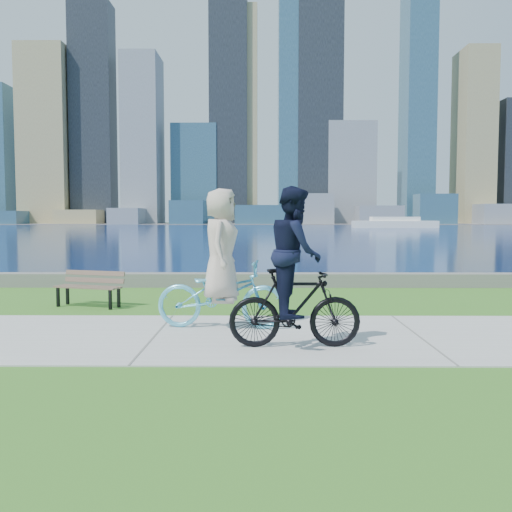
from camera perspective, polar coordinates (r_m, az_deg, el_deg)
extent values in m
plane|color=#2E671B|center=(8.89, -10.05, -7.96)|extent=(320.00, 320.00, 0.00)
cube|color=#AAAAA5|center=(8.89, -10.05, -7.89)|extent=(80.00, 3.50, 0.02)
cube|color=#65635E|center=(14.93, -5.74, -2.39)|extent=(90.00, 0.50, 0.35)
cube|color=navy|center=(80.59, -0.73, 2.70)|extent=(320.00, 131.00, 0.01)
cube|color=slate|center=(138.57, -0.26, 3.27)|extent=(320.00, 30.00, 0.12)
cube|color=#94865B|center=(137.03, -17.25, 3.74)|extent=(9.73, 7.35, 3.30)
cube|color=slate|center=(131.85, -12.72, 3.89)|extent=(6.84, 10.00, 3.62)
cube|color=navy|center=(129.77, -6.75, 4.34)|extent=(7.48, 9.90, 5.32)
cube|color=navy|center=(129.52, 0.38, 4.14)|extent=(10.97, 8.76, 4.30)
cube|color=slate|center=(130.74, 6.13, 4.69)|extent=(7.01, 7.06, 6.90)
cube|color=slate|center=(130.54, 12.18, 4.02)|extent=(9.81, 7.11, 4.16)
cube|color=navy|center=(134.04, 17.46, 4.48)|extent=(8.33, 6.03, 6.77)
cube|color=slate|center=(141.13, 23.31, 3.86)|extent=(10.66, 7.82, 4.58)
cube|color=#94865B|center=(147.01, -20.17, 11.17)|extent=(11.14, 10.54, 41.60)
cube|color=black|center=(145.26, -15.98, 13.40)|extent=(9.61, 7.23, 51.89)
cube|color=slate|center=(141.86, -11.25, 11.25)|extent=(8.49, 11.52, 39.85)
cube|color=navy|center=(140.61, -6.11, 8.10)|extent=(10.91, 6.99, 23.87)
cube|color=#94865B|center=(142.91, -1.31, 13.72)|extent=(7.03, 7.47, 51.92)
cube|color=black|center=(144.21, 6.34, 16.91)|extent=(10.61, 8.95, 68.24)
cube|color=slate|center=(142.05, 9.33, 8.10)|extent=(11.43, 9.86, 24.26)
cube|color=navy|center=(147.66, 15.84, 14.46)|extent=(6.76, 9.94, 58.03)
cube|color=#94865B|center=(149.75, 20.91, 10.97)|extent=(7.39, 11.36, 41.35)
cube|color=black|center=(145.33, -2.75, 18.41)|extent=(9.00, 9.00, 76.00)
cube|color=navy|center=(143.02, 3.92, 16.17)|extent=(8.00, 8.00, 64.00)
cube|color=white|center=(92.15, 13.68, 3.09)|extent=(12.92, 3.69, 1.11)
cube|color=white|center=(92.15, 13.69, 3.64)|extent=(7.38, 2.77, 0.65)
cube|color=black|center=(12.25, -19.19, -3.91)|extent=(0.07, 0.07, 0.39)
cube|color=black|center=(11.57, -14.37, -4.26)|extent=(0.07, 0.07, 0.39)
cube|color=black|center=(12.50, -18.33, -3.73)|extent=(0.07, 0.07, 0.39)
cube|color=black|center=(11.83, -13.57, -4.07)|extent=(0.07, 0.07, 0.39)
cube|color=brown|center=(11.87, -16.87, -3.07)|extent=(1.35, 0.50, 0.03)
cube|color=brown|center=(11.99, -16.49, -3.00)|extent=(1.35, 0.50, 0.03)
cube|color=brown|center=(12.10, -16.12, -2.93)|extent=(1.35, 0.50, 0.03)
cube|color=brown|center=(12.17, -15.86, -2.35)|extent=(1.34, 0.46, 0.10)
cube|color=brown|center=(12.18, -15.81, -1.65)|extent=(1.34, 0.46, 0.10)
imported|color=#62CBEE|center=(9.27, -3.50, -3.85)|extent=(0.93, 2.16, 1.10)
imported|color=silver|center=(9.19, -3.52, 1.07)|extent=(0.67, 0.95, 1.83)
imported|color=black|center=(7.91, 3.90, -5.21)|extent=(0.56, 1.83, 1.09)
imported|color=black|center=(7.83, 3.92, 0.42)|extent=(0.68, 0.87, 1.79)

